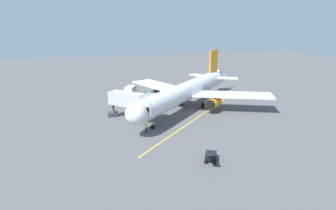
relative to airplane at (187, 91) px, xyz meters
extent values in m
plane|color=#565659|center=(-0.26, 1.10, -4.00)|extent=(220.00, 220.00, 0.00)
cube|color=yellow|center=(0.20, 6.19, -4.00)|extent=(29.01, 27.89, 0.01)
cylinder|color=silver|center=(0.20, 0.19, 0.10)|extent=(27.15, 26.30, 3.80)
ellipsoid|color=silver|center=(13.33, 12.80, 0.10)|extent=(5.39, 5.37, 3.61)
cone|color=silver|center=(-13.14, -12.62, 0.10)|extent=(4.53, 4.54, 3.42)
cube|color=black|center=(12.32, 11.83, 0.65)|extent=(3.39, 3.44, 0.90)
cube|color=silver|center=(-8.39, 3.76, -0.50)|extent=(17.69, 11.72, 0.36)
cylinder|color=orange|center=(-4.54, 3.68, -2.00)|extent=(4.05, 4.01, 2.30)
cylinder|color=black|center=(-3.27, 4.90, -2.00)|extent=(1.60, 1.65, 2.10)
cube|color=silver|center=(3.43, -8.53, -0.50)|extent=(11.17, 17.76, 0.36)
cylinder|color=orange|center=(3.50, -4.68, -2.00)|extent=(4.05, 4.01, 2.30)
cylinder|color=black|center=(4.76, -3.47, -2.00)|extent=(1.60, 1.65, 2.10)
cube|color=orange|center=(-10.97, -10.54, 3.90)|extent=(3.71, 3.59, 7.20)
cube|color=silver|center=(-12.98, -8.03, 0.70)|extent=(6.78, 5.14, 0.24)
cube|color=silver|center=(-8.54, -12.64, 0.70)|extent=(4.95, 6.81, 0.24)
cylinder|color=slate|center=(9.94, 9.55, -2.27)|extent=(0.24, 0.24, 2.77)
cylinder|color=black|center=(9.94, 9.55, -3.65)|extent=(0.82, 0.81, 0.70)
cylinder|color=slate|center=(-3.76, -0.01, -2.07)|extent=(0.24, 0.24, 2.77)
cylinder|color=black|center=(-3.76, -0.01, -3.45)|extent=(1.10, 1.09, 1.10)
cylinder|color=slate|center=(-0.16, -3.76, -2.07)|extent=(0.24, 0.24, 2.77)
cylinder|color=black|center=(-0.16, -3.76, -3.45)|extent=(1.10, 1.09, 1.10)
cube|color=#B7B7BC|center=(12.64, 3.13, -0.10)|extent=(8.11, 8.29, 2.50)
cube|color=gray|center=(9.52, 6.37, -0.10)|extent=(4.25, 4.24, 3.00)
cylinder|color=slate|center=(15.76, -0.12, -2.05)|extent=(0.70, 0.70, 3.90)
cube|color=#333338|center=(15.76, -0.12, -3.70)|extent=(2.00, 2.00, 0.60)
cylinder|color=#23232D|center=(11.43, 10.81, -3.56)|extent=(0.26, 0.26, 0.88)
cube|color=#D8EA19|center=(11.43, 10.81, -2.82)|extent=(0.31, 0.42, 0.60)
cube|color=silver|center=(11.43, 10.81, -2.82)|extent=(0.32, 0.44, 0.10)
sphere|color=beige|center=(11.43, 10.81, -2.40)|extent=(0.22, 0.22, 0.22)
cylinder|color=#23232D|center=(9.77, 6.20, -3.56)|extent=(0.26, 0.26, 0.88)
cube|color=#D8EA19|center=(9.77, 6.20, -2.82)|extent=(0.44, 0.44, 0.60)
cube|color=silver|center=(9.77, 6.20, -2.82)|extent=(0.46, 0.46, 0.10)
sphere|color=#9E7051|center=(9.77, 6.20, -2.40)|extent=(0.22, 0.22, 0.22)
cube|color=black|center=(5.25, 23.47, -3.38)|extent=(2.36, 2.65, 0.60)
cube|color=black|center=(6.00, 24.88, -2.48)|extent=(2.57, 3.73, 1.61)
cylinder|color=black|center=(5.21, 24.79, -3.68)|extent=(0.52, 0.68, 0.64)
cylinder|color=black|center=(6.36, 24.17, -3.68)|extent=(0.52, 0.68, 0.64)
cylinder|color=black|center=(4.51, 23.46, -3.68)|extent=(0.52, 0.68, 0.64)
cylinder|color=black|center=(5.65, 22.85, -3.68)|extent=(0.52, 0.68, 0.64)
cube|color=#9E9EA3|center=(10.67, -12.98, -2.98)|extent=(2.49, 2.42, 1.20)
cube|color=black|center=(11.02, -12.37, -2.78)|extent=(1.55, 0.98, 0.70)
cube|color=silver|center=(9.70, -14.67, -2.48)|extent=(3.53, 4.12, 2.20)
cylinder|color=black|center=(10.23, -12.44, -3.58)|extent=(0.63, 0.85, 0.84)
cylinder|color=black|center=(11.36, -13.08, -3.58)|extent=(0.63, 0.85, 0.84)
cylinder|color=black|center=(8.64, -15.21, -3.58)|extent=(0.63, 0.85, 0.84)
cylinder|color=black|center=(9.77, -15.86, -3.58)|extent=(0.63, 0.85, 0.84)
cube|color=#2D3899|center=(1.37, -18.55, -3.35)|extent=(2.71, 2.32, 0.70)
cube|color=black|center=(1.09, -18.68, -2.75)|extent=(1.27, 1.37, 0.50)
cylinder|color=black|center=(1.83, -17.63, -3.70)|extent=(0.65, 0.48, 0.60)
cylinder|color=black|center=(2.36, -18.82, -3.70)|extent=(0.65, 0.48, 0.60)
cylinder|color=black|center=(0.37, -18.29, -3.70)|extent=(0.65, 0.48, 0.60)
cylinder|color=black|center=(0.90, -19.48, -3.70)|extent=(0.65, 0.48, 0.60)
cone|color=#F2590F|center=(3.63, 16.39, -3.73)|extent=(0.32, 0.32, 0.55)
cone|color=#F2590F|center=(5.77, 15.08, -3.73)|extent=(0.32, 0.32, 0.55)
camera|label=1|loc=(21.24, 56.07, 14.04)|focal=30.90mm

